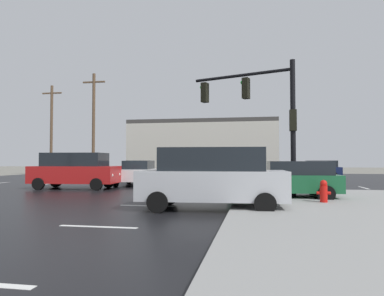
# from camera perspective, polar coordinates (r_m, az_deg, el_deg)

# --- Properties ---
(ground_plane) EXTENTS (120.00, 120.00, 0.00)m
(ground_plane) POSITION_cam_1_polar(r_m,az_deg,el_deg) (22.50, 0.49, -6.14)
(ground_plane) COLOR slate
(road_asphalt) EXTENTS (44.00, 44.00, 0.02)m
(road_asphalt) POSITION_cam_1_polar(r_m,az_deg,el_deg) (22.50, 0.49, -6.12)
(road_asphalt) COLOR black
(road_asphalt) RESTS_ON ground_plane
(snow_strip_curbside) EXTENTS (4.00, 1.60, 0.06)m
(snow_strip_curbside) POSITION_cam_1_polar(r_m,az_deg,el_deg) (18.22, 14.08, -6.54)
(snow_strip_curbside) COLOR white
(snow_strip_curbside) RESTS_ON sidewalk_corner
(lane_markings) EXTENTS (36.15, 36.15, 0.01)m
(lane_markings) POSITION_cam_1_polar(r_m,az_deg,el_deg) (20.97, 3.12, -6.38)
(lane_markings) COLOR silver
(lane_markings) RESTS_ON road_asphalt
(traffic_signal_mast) EXTENTS (4.60, 1.79, 5.81)m
(traffic_signal_mast) POSITION_cam_1_polar(r_m,az_deg,el_deg) (16.15, 11.41, 6.53)
(traffic_signal_mast) COLOR black
(traffic_signal_mast) RESTS_ON sidewalk_corner
(fire_hydrant) EXTENTS (0.48, 0.26, 0.79)m
(fire_hydrant) POSITION_cam_1_polar(r_m,az_deg,el_deg) (13.57, 20.46, -6.53)
(fire_hydrant) COLOR red
(fire_hydrant) RESTS_ON sidewalk_corner
(strip_building_background) EXTENTS (18.99, 8.00, 6.79)m
(strip_building_background) POSITION_cam_1_polar(r_m,az_deg,el_deg) (47.26, 1.99, 0.18)
(strip_building_background) COLOR beige
(strip_building_background) RESTS_ON ground_plane
(sedan_white) EXTENTS (2.38, 4.66, 1.58)m
(sedan_white) POSITION_cam_1_polar(r_m,az_deg,el_deg) (23.36, -8.84, -3.87)
(sedan_white) COLOR white
(sedan_white) RESTS_ON road_asphalt
(sedan_navy) EXTENTS (4.62, 2.23, 1.58)m
(sedan_navy) POSITION_cam_1_polar(r_m,az_deg,el_deg) (31.95, 19.21, -3.26)
(sedan_navy) COLOR #141E47
(sedan_navy) RESTS_ON road_asphalt
(sedan_grey) EXTENTS (2.14, 4.59, 1.58)m
(sedan_grey) POSITION_cam_1_polar(r_m,az_deg,el_deg) (33.45, -8.82, -3.28)
(sedan_grey) COLOR slate
(sedan_grey) RESTS_ON road_asphalt
(suv_red) EXTENTS (4.94, 2.44, 2.03)m
(suv_red) POSITION_cam_1_polar(r_m,az_deg,el_deg) (21.11, -18.32, -3.36)
(suv_red) COLOR #B21919
(suv_red) RESTS_ON road_asphalt
(suv_silver) EXTENTS (4.93, 2.40, 2.03)m
(suv_silver) POSITION_cam_1_polar(r_m,az_deg,el_deg) (11.74, 3.30, -4.67)
(suv_silver) COLOR #B7BABF
(suv_silver) RESTS_ON road_asphalt
(sedan_green) EXTENTS (4.61, 2.21, 1.58)m
(sedan_green) POSITION_cam_1_polar(r_m,az_deg,el_deg) (15.15, 15.03, -4.89)
(sedan_green) COLOR #195933
(sedan_green) RESTS_ON road_asphalt
(utility_pole_far) EXTENTS (2.20, 0.28, 9.82)m
(utility_pole_far) POSITION_cam_1_polar(r_m,az_deg,el_deg) (34.65, -15.59, 3.90)
(utility_pole_far) COLOR brown
(utility_pole_far) RESTS_ON ground_plane
(utility_pole_distant) EXTENTS (2.20, 0.28, 9.53)m
(utility_pole_distant) POSITION_cam_1_polar(r_m,az_deg,el_deg) (40.26, -21.72, 2.95)
(utility_pole_distant) COLOR brown
(utility_pole_distant) RESTS_ON ground_plane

